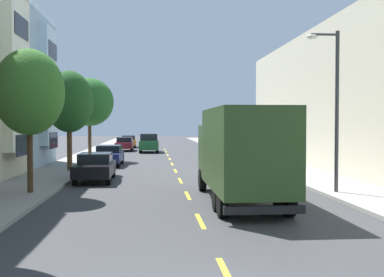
{
  "coord_description": "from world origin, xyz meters",
  "views": [
    {
      "loc": [
        -1.43,
        -6.81,
        2.92
      ],
      "look_at": [
        1.29,
        25.04,
        1.93
      ],
      "focal_mm": 43.4,
      "sensor_mm": 36.0,
      "label": 1
    }
  ],
  "objects_px": {
    "street_tree_third": "(69,102)",
    "street_tree_second": "(29,92)",
    "parked_sedan_navy": "(109,155)",
    "delivery_box_truck": "(241,150)",
    "parked_pickup_champagne": "(220,149)",
    "parked_wagon_burgundy": "(125,143)",
    "moving_forest_sedan": "(149,143)",
    "street_tree_farthest": "(89,102)",
    "street_lamp": "(333,99)",
    "parked_wagon_orange": "(129,141)",
    "parked_sedan_black": "(95,166)"
  },
  "relations": [
    {
      "from": "street_lamp",
      "to": "parked_pickup_champagne",
      "type": "bearing_deg",
      "value": 94.98
    },
    {
      "from": "parked_sedan_black",
      "to": "parked_wagon_orange",
      "type": "bearing_deg",
      "value": 90.13
    },
    {
      "from": "delivery_box_truck",
      "to": "parked_wagon_orange",
      "type": "xyz_separation_m",
      "value": [
        -6.24,
        42.05,
        -1.15
      ]
    },
    {
      "from": "parked_wagon_burgundy",
      "to": "parked_sedan_navy",
      "type": "bearing_deg",
      "value": -90.03
    },
    {
      "from": "moving_forest_sedan",
      "to": "street_tree_third",
      "type": "bearing_deg",
      "value": -102.99
    },
    {
      "from": "parked_wagon_burgundy",
      "to": "moving_forest_sedan",
      "type": "relative_size",
      "value": 0.98
    },
    {
      "from": "delivery_box_truck",
      "to": "street_lamp",
      "type": "bearing_deg",
      "value": 21.78
    },
    {
      "from": "street_tree_farthest",
      "to": "street_lamp",
      "type": "height_order",
      "value": "street_lamp"
    },
    {
      "from": "parked_pickup_champagne",
      "to": "parked_wagon_orange",
      "type": "bearing_deg",
      "value": 112.93
    },
    {
      "from": "street_lamp",
      "to": "parked_pickup_champagne",
      "type": "distance_m",
      "value": 20.29
    },
    {
      "from": "parked_sedan_navy",
      "to": "delivery_box_truck",
      "type": "bearing_deg",
      "value": -68.75
    },
    {
      "from": "street_tree_farthest",
      "to": "street_tree_second",
      "type": "bearing_deg",
      "value": -90.0
    },
    {
      "from": "street_tree_third",
      "to": "moving_forest_sedan",
      "type": "bearing_deg",
      "value": 77.01
    },
    {
      "from": "moving_forest_sedan",
      "to": "street_lamp",
      "type": "bearing_deg",
      "value": -75.47
    },
    {
      "from": "delivery_box_truck",
      "to": "parked_sedan_navy",
      "type": "xyz_separation_m",
      "value": [
        -6.28,
        16.15,
        -1.21
      ]
    },
    {
      "from": "moving_forest_sedan",
      "to": "parked_sedan_black",
      "type": "bearing_deg",
      "value": -96.03
    },
    {
      "from": "street_tree_third",
      "to": "parked_wagon_orange",
      "type": "xyz_separation_m",
      "value": [
        1.96,
        30.46,
        -3.45
      ]
    },
    {
      "from": "street_tree_second",
      "to": "street_tree_third",
      "type": "relative_size",
      "value": 0.97
    },
    {
      "from": "street_lamp",
      "to": "parked_wagon_orange",
      "type": "height_order",
      "value": "street_lamp"
    },
    {
      "from": "street_tree_second",
      "to": "street_tree_farthest",
      "type": "xyz_separation_m",
      "value": [
        0.0,
        18.05,
        0.46
      ]
    },
    {
      "from": "street_tree_second",
      "to": "parked_wagon_burgundy",
      "type": "height_order",
      "value": "street_tree_second"
    },
    {
      "from": "street_tree_farthest",
      "to": "parked_wagon_orange",
      "type": "xyz_separation_m",
      "value": [
        1.96,
        21.43,
        -3.86
      ]
    },
    {
      "from": "street_tree_third",
      "to": "parked_pickup_champagne",
      "type": "height_order",
      "value": "street_tree_third"
    },
    {
      "from": "parked_sedan_black",
      "to": "parked_sedan_navy",
      "type": "bearing_deg",
      "value": 90.77
    },
    {
      "from": "parked_wagon_orange",
      "to": "street_tree_third",
      "type": "bearing_deg",
      "value": -93.69
    },
    {
      "from": "street_tree_second",
      "to": "street_lamp",
      "type": "height_order",
      "value": "street_lamp"
    },
    {
      "from": "street_tree_third",
      "to": "parked_pickup_champagne",
      "type": "bearing_deg",
      "value": 43.42
    },
    {
      "from": "street_tree_farthest",
      "to": "parked_pickup_champagne",
      "type": "height_order",
      "value": "street_tree_farthest"
    },
    {
      "from": "parked_wagon_burgundy",
      "to": "parked_pickup_champagne",
      "type": "bearing_deg",
      "value": -55.87
    },
    {
      "from": "parked_wagon_burgundy",
      "to": "street_tree_third",
      "type": "bearing_deg",
      "value": -94.83
    },
    {
      "from": "street_tree_second",
      "to": "street_lamp",
      "type": "distance_m",
      "value": 12.38
    },
    {
      "from": "parked_pickup_champagne",
      "to": "parked_sedan_black",
      "type": "xyz_separation_m",
      "value": [
        -8.56,
        -14.34,
        -0.08
      ]
    },
    {
      "from": "delivery_box_truck",
      "to": "parked_pickup_champagne",
      "type": "bearing_deg",
      "value": 83.66
    },
    {
      "from": "parked_wagon_burgundy",
      "to": "delivery_box_truck",
      "type": "bearing_deg",
      "value": -79.68
    },
    {
      "from": "parked_wagon_burgundy",
      "to": "moving_forest_sedan",
      "type": "distance_m",
      "value": 3.94
    },
    {
      "from": "street_tree_third",
      "to": "moving_forest_sedan",
      "type": "relative_size",
      "value": 1.25
    },
    {
      "from": "delivery_box_truck",
      "to": "street_tree_third",
      "type": "bearing_deg",
      "value": 125.28
    },
    {
      "from": "delivery_box_truck",
      "to": "parked_wagon_burgundy",
      "type": "xyz_separation_m",
      "value": [
        -6.27,
        34.42,
        -1.15
      ]
    },
    {
      "from": "street_lamp",
      "to": "moving_forest_sedan",
      "type": "xyz_separation_m",
      "value": [
        -7.74,
        29.87,
        -2.98
      ]
    },
    {
      "from": "delivery_box_truck",
      "to": "parked_sedan_black",
      "type": "xyz_separation_m",
      "value": [
        -6.16,
        7.28,
        -1.21
      ]
    },
    {
      "from": "moving_forest_sedan",
      "to": "street_tree_farthest",
      "type": "bearing_deg",
      "value": -112.86
    },
    {
      "from": "parked_sedan_navy",
      "to": "parked_pickup_champagne",
      "type": "bearing_deg",
      "value": 32.22
    },
    {
      "from": "street_tree_third",
      "to": "parked_wagon_orange",
      "type": "bearing_deg",
      "value": 86.31
    },
    {
      "from": "street_lamp",
      "to": "delivery_box_truck",
      "type": "xyz_separation_m",
      "value": [
        -4.14,
        -1.66,
        -2.01
      ]
    },
    {
      "from": "parked_pickup_champagne",
      "to": "parked_wagon_burgundy",
      "type": "xyz_separation_m",
      "value": [
        -8.67,
        12.8,
        -0.02
      ]
    },
    {
      "from": "delivery_box_truck",
      "to": "moving_forest_sedan",
      "type": "height_order",
      "value": "delivery_box_truck"
    },
    {
      "from": "parked_wagon_burgundy",
      "to": "street_tree_second",
      "type": "bearing_deg",
      "value": -93.47
    },
    {
      "from": "parked_sedan_black",
      "to": "moving_forest_sedan",
      "type": "xyz_separation_m",
      "value": [
        2.56,
        24.25,
        0.24
      ]
    },
    {
      "from": "street_tree_third",
      "to": "street_tree_second",
      "type": "bearing_deg",
      "value": -90.0
    },
    {
      "from": "street_tree_second",
      "to": "delivery_box_truck",
      "type": "relative_size",
      "value": 0.74
    }
  ]
}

